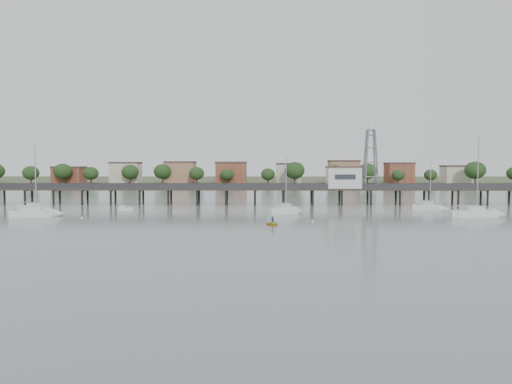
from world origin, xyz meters
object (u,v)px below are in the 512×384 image
at_px(sailboat_c, 289,211).
at_px(yellow_dinghy, 272,225).
at_px(sailboat_d, 483,214).
at_px(pier, 241,189).
at_px(sailboat_b, 39,210).
at_px(sailboat_a, 42,213).
at_px(white_tender, 126,209).
at_px(lattice_tower, 371,159).
at_px(sailboat_e, 433,208).

relative_size(sailboat_c, yellow_dinghy, 4.06).
relative_size(sailboat_d, yellow_dinghy, 5.52).
distance_m(pier, yellow_dinghy, 43.04).
xyz_separation_m(sailboat_b, yellow_dinghy, (45.86, -18.72, -0.65)).
xyz_separation_m(sailboat_a, sailboat_c, (46.12, 6.08, 0.01)).
height_order(sailboat_d, yellow_dinghy, sailboat_d).
height_order(sailboat_a, sailboat_c, sailboat_a).
relative_size(sailboat_b, white_tender, 3.42).
height_order(sailboat_b, sailboat_c, sailboat_c).
distance_m(pier, lattice_tower, 32.34).
distance_m(sailboat_d, white_tender, 70.32).
height_order(pier, sailboat_a, sailboat_a).
height_order(pier, sailboat_b, sailboat_b).
distance_m(sailboat_b, yellow_dinghy, 49.54).
relative_size(pier, lattice_tower, 9.68).
bearing_deg(pier, lattice_tower, 0.00).
xyz_separation_m(sailboat_d, yellow_dinghy, (-38.88, -12.42, -0.63)).
bearing_deg(sailboat_c, sailboat_a, 157.26).
bearing_deg(lattice_tower, sailboat_d, -64.46).
relative_size(sailboat_c, sailboat_d, 0.73).
bearing_deg(sailboat_c, pier, 83.61).
bearing_deg(sailboat_e, sailboat_b, -157.71).
distance_m(sailboat_b, sailboat_d, 84.97).
height_order(sailboat_b, white_tender, sailboat_b).
relative_size(pier, sailboat_d, 9.50).
xyz_separation_m(pier, lattice_tower, (31.50, 0.00, 7.31)).
relative_size(pier, white_tender, 45.58).
xyz_separation_m(pier, white_tender, (-23.39, -17.28, -3.41)).
distance_m(sailboat_c, yellow_dinghy, 19.01).
distance_m(sailboat_b, white_tender, 16.79).
xyz_separation_m(pier, sailboat_e, (40.93, -17.05, -3.14)).
relative_size(lattice_tower, white_tender, 4.71).
distance_m(sailboat_e, sailboat_d, 13.73).
xyz_separation_m(lattice_tower, sailboat_e, (9.43, -17.05, -10.45)).
bearing_deg(sailboat_c, sailboat_b, 149.69).
relative_size(sailboat_a, yellow_dinghy, 4.91).
distance_m(sailboat_a, sailboat_d, 81.44).
relative_size(sailboat_e, yellow_dinghy, 3.83).
xyz_separation_m(sailboat_b, sailboat_c, (49.41, -0.05, -0.00)).
height_order(lattice_tower, sailboat_e, lattice_tower).
bearing_deg(sailboat_e, pier, 175.00).
height_order(sailboat_a, sailboat_d, sailboat_d).
xyz_separation_m(sailboat_a, white_tender, (12.27, 12.45, -0.25)).
bearing_deg(sailboat_a, sailboat_c, -12.56).
bearing_deg(sailboat_b, lattice_tower, 29.52).
distance_m(sailboat_d, yellow_dinghy, 40.82).
height_order(sailboat_b, sailboat_e, sailboat_b).
bearing_deg(white_tender, sailboat_d, -5.89).
relative_size(sailboat_c, white_tender, 3.53).
xyz_separation_m(lattice_tower, sailboat_b, (-70.45, -23.59, -10.45)).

